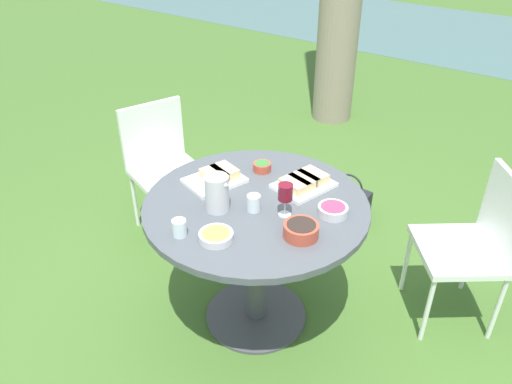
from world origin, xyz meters
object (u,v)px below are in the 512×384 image
object	(u,v)px
water_pitcher	(217,193)
wine_glass	(285,194)
dining_table	(256,227)
chair_near_right	(162,159)
chair_near_left	(477,239)
handbag	(348,203)

from	to	relation	value
water_pitcher	wine_glass	world-z (taller)	water_pitcher
water_pitcher	wine_glass	bearing A→B (deg)	27.85
dining_table	chair_near_right	world-z (taller)	chair_near_right
chair_near_left	chair_near_right	distance (m)	1.99
chair_near_right	wine_glass	distance (m)	1.33
wine_glass	handbag	bearing A→B (deg)	100.47
handbag	water_pitcher	bearing A→B (deg)	-92.81
water_pitcher	handbag	size ratio (longest dim) A/B	0.49
dining_table	handbag	bearing A→B (deg)	92.24
chair_near_right	wine_glass	world-z (taller)	wine_glass
water_pitcher	handbag	bearing A→B (deg)	87.19
dining_table	chair_near_left	xyz separation A→B (m)	(0.91, 0.72, -0.10)
chair_near_right	dining_table	bearing A→B (deg)	-18.43
dining_table	wine_glass	xyz separation A→B (m)	(0.17, -0.01, 0.27)
chair_near_left	water_pitcher	size ratio (longest dim) A/B	4.91
chair_near_left	chair_near_right	size ratio (longest dim) A/B	1.00
chair_near_left	wine_glass	bearing A→B (deg)	-135.44
dining_table	chair_near_left	distance (m)	1.16
water_pitcher	dining_table	bearing A→B (deg)	54.49
chair_near_right	chair_near_left	bearing A→B (deg)	10.61
dining_table	chair_near_right	bearing A→B (deg)	161.57
chair_near_left	wine_glass	distance (m)	1.10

